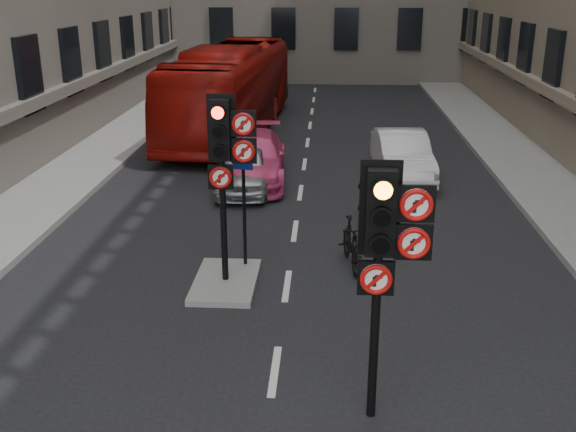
# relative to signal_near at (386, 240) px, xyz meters

# --- Properties ---
(pavement_left) EXTENTS (3.00, 50.00, 0.16)m
(pavement_left) POSITION_rel_signal_near_xyz_m (-8.69, 11.01, -2.50)
(pavement_left) COLOR gray
(pavement_left) RESTS_ON ground
(pavement_right) EXTENTS (3.00, 50.00, 0.16)m
(pavement_right) POSITION_rel_signal_near_xyz_m (5.71, 11.01, -2.50)
(pavement_right) COLOR gray
(pavement_right) RESTS_ON ground
(centre_island) EXTENTS (1.20, 2.00, 0.12)m
(centre_island) POSITION_rel_signal_near_xyz_m (-2.69, 4.01, -2.52)
(centre_island) COLOR gray
(centre_island) RESTS_ON ground
(signal_near) EXTENTS (0.91, 0.40, 3.58)m
(signal_near) POSITION_rel_signal_near_xyz_m (0.00, 0.00, 0.00)
(signal_near) COLOR black
(signal_near) RESTS_ON ground
(signal_far) EXTENTS (0.91, 0.40, 3.58)m
(signal_far) POSITION_rel_signal_near_xyz_m (-2.60, 4.00, 0.12)
(signal_far) COLOR black
(signal_far) RESTS_ON centre_island
(car_silver) EXTENTS (1.56, 3.67, 1.24)m
(car_silver) POSITION_rel_signal_near_xyz_m (-3.05, 10.25, -1.96)
(car_silver) COLOR #9EA1A5
(car_silver) RESTS_ON ground
(car_white) EXTENTS (1.68, 4.19, 1.35)m
(car_white) POSITION_rel_signal_near_xyz_m (1.45, 11.74, -1.91)
(car_white) COLOR silver
(car_white) RESTS_ON ground
(car_pink) EXTENTS (2.20, 4.80, 1.36)m
(car_pink) POSITION_rel_signal_near_xyz_m (-2.95, 11.13, -1.90)
(car_pink) COLOR #DF417A
(car_pink) RESTS_ON ground
(bus_red) EXTENTS (3.62, 11.93, 3.27)m
(bus_red) POSITION_rel_signal_near_xyz_m (-4.46, 17.59, -0.95)
(bus_red) COLOR #97100B
(bus_red) RESTS_ON ground
(motorcycle) EXTENTS (0.72, 1.74, 1.01)m
(motorcycle) POSITION_rel_signal_near_xyz_m (-0.23, 5.01, -2.08)
(motorcycle) COLOR black
(motorcycle) RESTS_ON ground
(motorcyclist) EXTENTS (0.69, 0.56, 1.65)m
(motorcyclist) POSITION_rel_signal_near_xyz_m (0.24, 7.08, -1.76)
(motorcyclist) COLOR black
(motorcyclist) RESTS_ON ground
(info_sign) EXTENTS (0.40, 0.16, 2.34)m
(info_sign) POSITION_rel_signal_near_xyz_m (-2.39, 4.74, -0.95)
(info_sign) COLOR black
(info_sign) RESTS_ON centre_island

